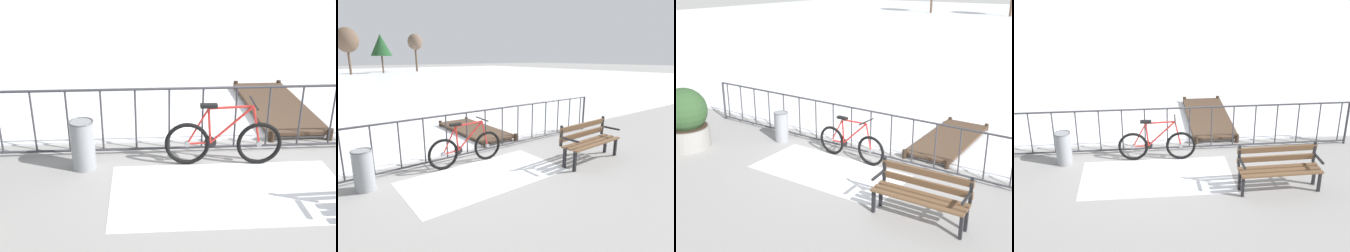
{
  "view_description": "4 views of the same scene",
  "coord_description": "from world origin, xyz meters",
  "views": [
    {
      "loc": [
        -1.14,
        -5.72,
        2.9
      ],
      "look_at": [
        -0.79,
        -0.19,
        0.53
      ],
      "focal_mm": 43.63,
      "sensor_mm": 36.0,
      "label": 1
    },
    {
      "loc": [
        -2.78,
        -5.5,
        2.28
      ],
      "look_at": [
        1.31,
        -0.11,
        0.6
      ],
      "focal_mm": 29.87,
      "sensor_mm": 36.0,
      "label": 2
    },
    {
      "loc": [
        4.78,
        -7.81,
        3.86
      ],
      "look_at": [
        0.07,
        -0.78,
        0.9
      ],
      "focal_mm": 46.28,
      "sensor_mm": 36.0,
      "label": 3
    },
    {
      "loc": [
        -0.29,
        -9.26,
        4.62
      ],
      "look_at": [
        0.53,
        -0.65,
        0.89
      ],
      "focal_mm": 47.58,
      "sensor_mm": 36.0,
      "label": 4
    }
  ],
  "objects": [
    {
      "name": "bicycle_near_railing",
      "position": [
        -0.01,
        -0.42,
        0.37
      ],
      "size": [
        1.71,
        0.52,
        0.97
      ],
      "color": "black",
      "rests_on": "ground"
    },
    {
      "name": "railing_fence",
      "position": [
        0.0,
        0.0,
        0.56
      ],
      "size": [
        9.06,
        0.06,
        1.07
      ],
      "color": "#38383D",
      "rests_on": "ground"
    },
    {
      "name": "park_bench",
      "position": [
        2.31,
        -1.84,
        0.51
      ],
      "size": [
        1.61,
        0.53,
        0.89
      ],
      "color": "brown",
      "rests_on": "ground"
    },
    {
      "name": "tree_far_east",
      "position": [
        7.78,
        37.57,
        3.87
      ],
      "size": [
        2.87,
        2.87,
        5.37
      ],
      "color": "brown",
      "rests_on": "ground"
    },
    {
      "name": "wooden_dock",
      "position": [
        1.45,
        1.69,
        0.12
      ],
      "size": [
        1.1,
        2.88,
        0.2
      ],
      "color": "#4C3828",
      "rests_on": "ground"
    },
    {
      "name": "ground_plane",
      "position": [
        0.0,
        0.0,
        0.0
      ],
      "size": [
        160.0,
        160.0,
        0.0
      ],
      "primitive_type": "plane",
      "color": "gray"
    },
    {
      "name": "tree_east_mid",
      "position": [
        13.19,
        38.96,
        4.45
      ],
      "size": [
        2.2,
        2.2,
        5.73
      ],
      "color": "brown",
      "rests_on": "ground"
    },
    {
      "name": "snow_patch",
      "position": [
        -0.05,
        -1.2,
        0.0
      ],
      "size": [
        3.12,
        1.55,
        0.01
      ],
      "primitive_type": "cube",
      "color": "white",
      "rests_on": "ground"
    },
    {
      "name": "tree_centre",
      "position": [
        3.43,
        36.27,
        4.34
      ],
      "size": [
        2.83,
        2.83,
        5.92
      ],
      "color": "brown",
      "rests_on": "ground"
    },
    {
      "name": "trash_bin",
      "position": [
        -2.03,
        -0.41,
        0.37
      ],
      "size": [
        0.35,
        0.35,
        0.73
      ],
      "color": "gray",
      "rests_on": "ground"
    }
  ]
}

